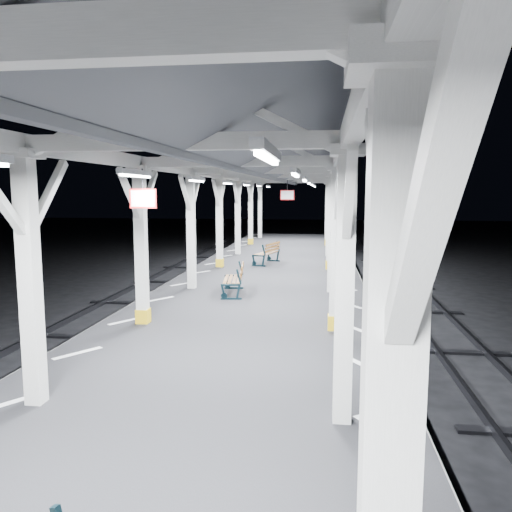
# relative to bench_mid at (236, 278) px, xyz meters

# --- Properties ---
(ground) EXTENTS (120.00, 120.00, 0.00)m
(ground) POSITION_rel_bench_mid_xyz_m (0.59, -5.34, -1.44)
(ground) COLOR black
(ground) RESTS_ON ground
(platform) EXTENTS (6.00, 50.00, 1.00)m
(platform) POSITION_rel_bench_mid_xyz_m (0.59, -5.34, -0.94)
(platform) COLOR black
(platform) RESTS_ON ground
(hazard_stripes_left) EXTENTS (1.00, 48.00, 0.01)m
(hazard_stripes_left) POSITION_rel_bench_mid_xyz_m (-1.86, -5.34, -0.43)
(hazard_stripes_left) COLOR silver
(hazard_stripes_left) RESTS_ON platform
(hazard_stripes_right) EXTENTS (1.00, 48.00, 0.01)m
(hazard_stripes_right) POSITION_rel_bench_mid_xyz_m (3.04, -5.34, -0.43)
(hazard_stripes_right) COLOR silver
(hazard_stripes_right) RESTS_ON platform
(canopy) EXTENTS (5.40, 49.00, 4.65)m
(canopy) POSITION_rel_bench_mid_xyz_m (0.59, -5.36, 3.12)
(canopy) COLOR silver
(canopy) RESTS_ON platform
(bench_mid) EXTENTS (0.75, 1.57, 0.82)m
(bench_mid) POSITION_rel_bench_mid_xyz_m (0.00, 0.00, 0.00)
(bench_mid) COLOR black
(bench_mid) RESTS_ON platform
(bench_far) EXTENTS (0.97, 1.64, 0.84)m
(bench_far) POSITION_rel_bench_mid_xyz_m (0.27, 5.84, 0.01)
(bench_far) COLOR black
(bench_far) RESTS_ON platform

